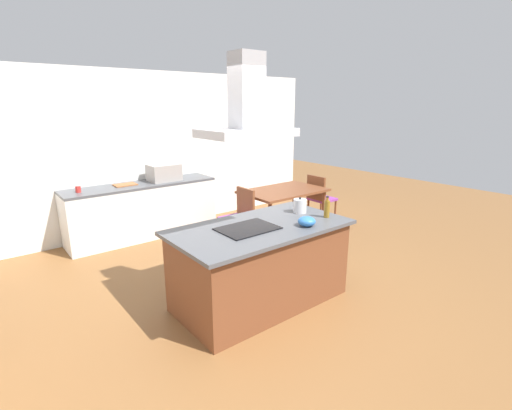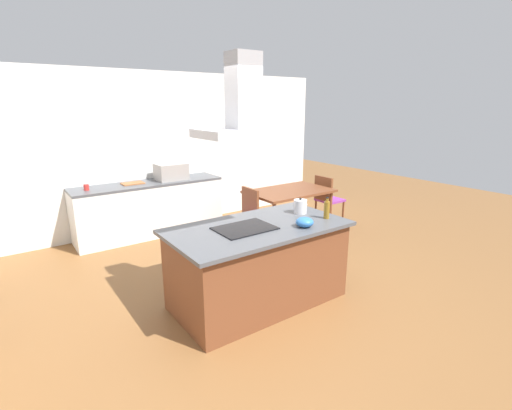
% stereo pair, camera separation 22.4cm
% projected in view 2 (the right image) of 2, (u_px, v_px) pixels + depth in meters
% --- Properties ---
extents(ground, '(16.00, 16.00, 0.00)m').
position_uv_depth(ground, '(198.00, 258.00, 5.38)').
color(ground, brown).
extents(wall_back, '(7.20, 0.10, 2.70)m').
position_uv_depth(wall_back, '(148.00, 152.00, 6.39)').
color(wall_back, white).
rests_on(wall_back, ground).
extents(kitchen_island, '(1.94, 1.05, 0.90)m').
position_uv_depth(kitchen_island, '(258.00, 264.00, 4.08)').
color(kitchen_island, brown).
rests_on(kitchen_island, ground).
extents(cooktop, '(0.60, 0.44, 0.01)m').
position_uv_depth(cooktop, '(245.00, 228.00, 3.86)').
color(cooktop, black).
rests_on(cooktop, kitchen_island).
extents(tea_kettle, '(0.21, 0.16, 0.19)m').
position_uv_depth(tea_kettle, '(300.00, 206.00, 4.40)').
color(tea_kettle, silver).
rests_on(tea_kettle, kitchen_island).
extents(olive_oil_bottle, '(0.07, 0.07, 0.25)m').
position_uv_depth(olive_oil_bottle, '(327.00, 209.00, 4.19)').
color(olive_oil_bottle, olive).
rests_on(olive_oil_bottle, kitchen_island).
extents(mixing_bowl, '(0.19, 0.19, 0.10)m').
position_uv_depth(mixing_bowl, '(305.00, 222.00, 3.91)').
color(mixing_bowl, '#2D6BB7').
rests_on(mixing_bowl, kitchen_island).
extents(back_counter, '(2.44, 0.62, 0.90)m').
position_uv_depth(back_counter, '(150.00, 209.00, 6.25)').
color(back_counter, silver).
rests_on(back_counter, ground).
extents(countertop_microwave, '(0.50, 0.38, 0.28)m').
position_uv_depth(countertop_microwave, '(171.00, 172.00, 6.32)').
color(countertop_microwave, '#9E9993').
rests_on(countertop_microwave, back_counter).
extents(coffee_mug_red, '(0.08, 0.08, 0.09)m').
position_uv_depth(coffee_mug_red, '(86.00, 187.00, 5.57)').
color(coffee_mug_red, red).
rests_on(coffee_mug_red, back_counter).
extents(cutting_board, '(0.34, 0.24, 0.02)m').
position_uv_depth(cutting_board, '(133.00, 183.00, 6.03)').
color(cutting_board, '#995B33').
rests_on(cutting_board, back_counter).
extents(dining_table, '(1.40, 0.90, 0.75)m').
position_uv_depth(dining_table, '(289.00, 195.00, 6.27)').
color(dining_table, brown).
rests_on(dining_table, ground).
extents(chair_at_right_end, '(0.42, 0.42, 0.89)m').
position_uv_depth(chair_at_right_end, '(327.00, 196.00, 6.83)').
color(chair_at_right_end, purple).
rests_on(chair_at_right_end, ground).
extents(chair_at_left_end, '(0.42, 0.42, 0.89)m').
position_uv_depth(chair_at_left_end, '(245.00, 213.00, 5.80)').
color(chair_at_left_end, purple).
rests_on(chair_at_left_end, ground).
extents(range_hood, '(0.90, 0.55, 0.78)m').
position_uv_depth(range_hood, '(244.00, 110.00, 3.55)').
color(range_hood, '#ADADB2').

